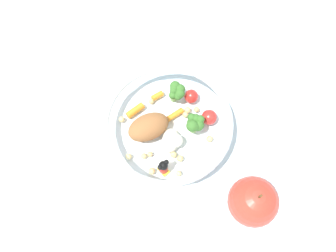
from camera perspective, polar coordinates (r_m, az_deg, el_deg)
The scene contains 4 objects.
ground_plane at distance 0.62m, azimuth -0.11°, elevation 0.69°, with size 2.40×2.40×0.00m, color silver.
food_container at distance 0.59m, azimuth -0.03°, elevation 0.04°, with size 0.22×0.22×0.06m.
loose_apple at distance 0.56m, azimuth 14.07°, elevation -12.20°, with size 0.08×0.08×0.09m.
folded_napkin at distance 0.74m, azimuth -2.09°, elevation 17.78°, with size 0.14×0.13×0.01m, color silver.
Camera 1 is at (-0.23, -0.06, 0.57)m, focal length 36.29 mm.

